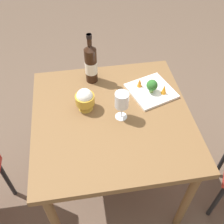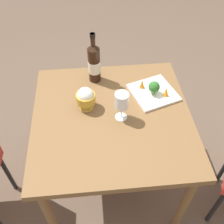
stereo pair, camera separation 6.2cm
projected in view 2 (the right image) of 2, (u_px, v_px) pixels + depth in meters
The scene contains 9 objects.
ground_plane at pixel (112, 180), 2.07m from camera, with size 8.00×8.00×0.00m, color brown.
dining_table at pixel (112, 125), 1.58m from camera, with size 0.90×0.90×0.76m.
wine_bottle at pixel (94, 63), 1.63m from camera, with size 0.08×0.08×0.33m.
wine_glass at pixel (122, 101), 1.41m from camera, with size 0.08×0.08×0.18m.
rice_bowl at pixel (86, 98), 1.50m from camera, with size 0.11×0.11×0.14m.
serving_plate at pixel (153, 93), 1.63m from camera, with size 0.32×0.32×0.02m.
broccoli_floret at pixel (154, 87), 1.57m from camera, with size 0.07×0.07×0.09m.
carrot_garnish_left at pixel (166, 92), 1.57m from camera, with size 0.03×0.03×0.06m.
carrot_garnish_right at pixel (142, 84), 1.63m from camera, with size 0.03×0.03×0.06m.
Camera 2 is at (0.10, 1.00, 1.89)m, focal length 42.65 mm.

